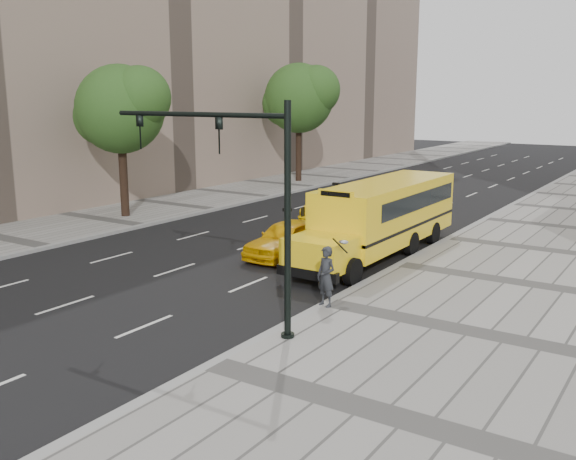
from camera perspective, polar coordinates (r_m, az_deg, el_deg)
The scene contains 12 objects.
ground at distance 27.98m, azimuth -1.50°, elevation -1.60°, with size 140.00×140.00×0.00m, color black.
sidewalk_museum at distance 23.51m, azimuth 23.39°, elevation -5.02°, with size 12.00×140.00×0.15m, color gray.
sidewalk_far at distance 35.28m, azimuth -16.34°, elevation 0.87°, with size 6.00×140.00×0.15m, color gray.
curb_museum at distance 25.13m, azimuth 9.83°, elevation -3.15°, with size 0.30×140.00×0.15m, color gray.
curb_far at distance 33.08m, azimuth -12.96°, elevation 0.34°, with size 0.30×140.00×0.15m, color gray.
tree_b at distance 35.12m, azimuth -14.62°, elevation 10.42°, with size 5.21×4.63×8.13m.
tree_c at distance 48.63m, azimuth 1.07°, elevation 11.69°, with size 5.79×5.15×8.90m.
school_bus at distance 26.92m, azimuth 8.54°, elevation 1.58°, with size 2.96×11.56×3.19m.
taxi_near at distance 26.28m, azimuth -0.08°, elevation -0.77°, with size 1.79×4.46×1.52m, color #F0AF05.
taxi_far at distance 33.93m, azimuth 4.23°, elevation 2.08°, with size 1.62×4.65×1.53m, color #F0AF05.
pedestrian at distance 19.68m, azimuth 3.40°, elevation -4.15°, with size 0.68×0.45×1.87m, color #25282C.
traffic_signal at distance 17.26m, azimuth -3.95°, elevation 3.79°, with size 6.18×0.36×6.40m.
Camera 1 is at (15.54, -22.34, 6.50)m, focal length 40.00 mm.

